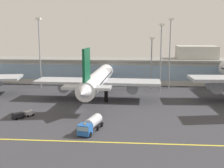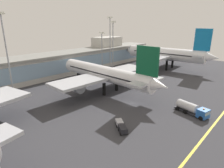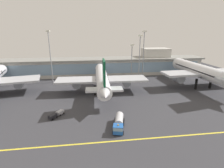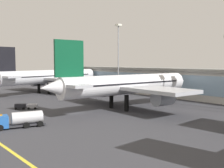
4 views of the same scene
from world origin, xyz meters
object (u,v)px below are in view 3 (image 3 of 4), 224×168
object	(u,v)px
baggage_tug_near	(56,114)
apron_light_mast_centre	(50,50)
fuel_tanker_truck	(119,123)
apron_light_mast_west	(132,56)
apron_light_mast_east	(140,52)
airliner_far_right	(201,71)
airliner_near_right	(102,79)
apron_light_mast_far_east	(144,48)

from	to	relation	value
baggage_tug_near	apron_light_mast_centre	distance (m)	42.88
fuel_tanker_truck	apron_light_mast_west	xyz separation A→B (m)	(15.24, 48.65, 11.40)
apron_light_mast_centre	apron_light_mast_east	size ratio (longest dim) A/B	1.09
apron_light_mast_west	apron_light_mast_east	distance (m)	5.78
airliner_far_right	fuel_tanker_truck	size ratio (longest dim) A/B	5.41
fuel_tanker_truck	apron_light_mast_west	size ratio (longest dim) A/B	0.49
apron_light_mast_west	apron_light_mast_centre	xyz separation A→B (m)	(-41.56, -0.58, 3.89)
fuel_tanker_truck	apron_light_mast_west	bearing A→B (deg)	175.79
airliner_near_right	airliner_far_right	bearing A→B (deg)	-86.29
apron_light_mast_centre	apron_light_mast_east	bearing A→B (deg)	-4.61
fuel_tanker_truck	airliner_far_right	bearing A→B (deg)	138.55
airliner_near_right	baggage_tug_near	distance (m)	26.90
fuel_tanker_truck	apron_light_mast_centre	bearing A→B (deg)	-138.12
baggage_tug_near	apron_light_mast_west	bearing A→B (deg)	175.61
apron_light_mast_west	airliner_near_right	bearing A→B (deg)	-133.04
apron_light_mast_west	apron_light_mast_centre	bearing A→B (deg)	-179.20
airliner_near_right	airliner_far_right	size ratio (longest dim) A/B	0.95
baggage_tug_near	apron_light_mast_far_east	world-z (taller)	apron_light_mast_far_east
fuel_tanker_truck	apron_light_mast_centre	distance (m)	56.91
airliner_far_right	baggage_tug_near	distance (m)	66.86
airliner_near_right	fuel_tanker_truck	bearing A→B (deg)	-173.82
apron_light_mast_far_east	apron_light_mast_east	bearing A→B (deg)	-125.38
airliner_far_right	apron_light_mast_centre	bearing A→B (deg)	73.85
apron_light_mast_east	apron_light_mast_far_east	bearing A→B (deg)	54.62
airliner_near_right	apron_light_mast_centre	distance (m)	31.95
apron_light_mast_centre	apron_light_mast_east	xyz separation A→B (m)	(44.56, -3.59, -1.24)
airliner_near_right	apron_light_mast_far_east	size ratio (longest dim) A/B	1.86
baggage_tug_near	apron_light_mast_centre	size ratio (longest dim) A/B	0.21
airliner_near_right	airliner_far_right	distance (m)	46.55
airliner_far_right	apron_light_mast_west	bearing A→B (deg)	56.42
apron_light_mast_centre	apron_light_mast_east	distance (m)	44.72
apron_light_mast_east	airliner_near_right	bearing A→B (deg)	-144.60
apron_light_mast_west	apron_light_mast_far_east	xyz separation A→B (m)	(6.65, 0.98, 3.76)
apron_light_mast_centre	airliner_near_right	bearing A→B (deg)	-37.03
airliner_near_right	fuel_tanker_truck	world-z (taller)	airliner_near_right
airliner_near_right	airliner_far_right	world-z (taller)	airliner_far_right
apron_light_mast_west	fuel_tanker_truck	bearing A→B (deg)	-107.39
baggage_tug_near	apron_light_mast_east	distance (m)	53.03
airliner_far_right	apron_light_mast_far_east	xyz separation A→B (m)	(-22.36, 18.21, 9.09)
baggage_tug_near	fuel_tanker_truck	bearing A→B (deg)	99.67
airliner_near_right	baggage_tug_near	bearing A→B (deg)	144.08
apron_light_mast_centre	airliner_far_right	bearing A→B (deg)	-13.28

